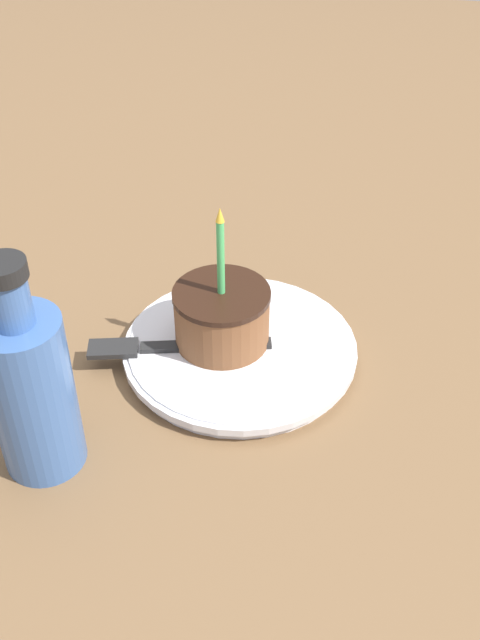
{
  "coord_description": "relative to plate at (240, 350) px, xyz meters",
  "views": [
    {
      "loc": [
        0.54,
        0.12,
        0.46
      ],
      "look_at": [
        0.02,
        0.03,
        0.04
      ],
      "focal_mm": 42.0,
      "sensor_mm": 36.0,
      "label": 1
    }
  ],
  "objects": [
    {
      "name": "ground_plane",
      "position": [
        -0.02,
        -0.03,
        -0.03
      ],
      "size": [
        2.4,
        2.4,
        0.04
      ],
      "color": "brown",
      "rests_on": "ground"
    },
    {
      "name": "plate",
      "position": [
        0.0,
        0.0,
        0.0
      ],
      "size": [
        0.21,
        0.21,
        0.02
      ],
      "color": "silver",
      "rests_on": "ground_plane"
    },
    {
      "name": "cake_slice",
      "position": [
        -0.0,
        -0.02,
        0.04
      ],
      "size": [
        0.09,
        0.09,
        0.14
      ],
      "color": "brown",
      "rests_on": "plate"
    },
    {
      "name": "fork",
      "position": [
        0.02,
        -0.07,
        0.01
      ],
      "size": [
        0.05,
        0.16,
        0.0
      ],
      "color": "#262626",
      "rests_on": "plate"
    },
    {
      "name": "bottle",
      "position": [
        0.15,
        -0.13,
        0.07
      ],
      "size": [
        0.06,
        0.06,
        0.19
      ],
      "color": "#3F66A5",
      "rests_on": "ground_plane"
    }
  ]
}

